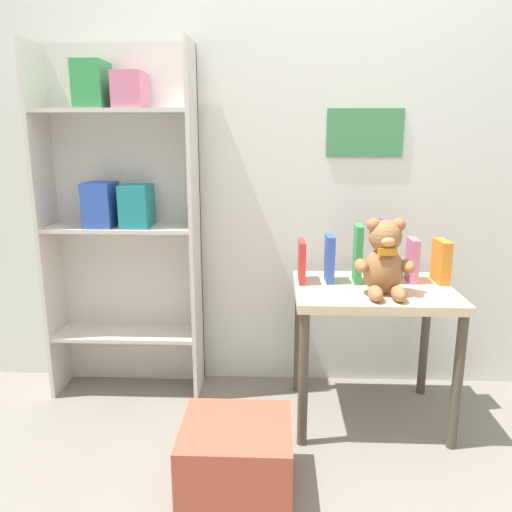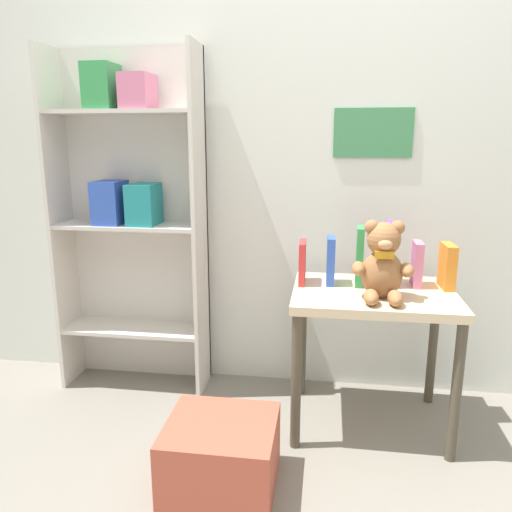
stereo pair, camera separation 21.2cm
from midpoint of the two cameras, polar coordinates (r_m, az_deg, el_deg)
name	(u,v)px [view 1 (the left image)]	position (r m, az deg, el deg)	size (l,w,h in m)	color
wall_back	(308,128)	(2.39, 3.32, 14.38)	(4.80, 0.07, 2.50)	silver
bookshelf_side	(122,207)	(2.42, -17.56, 5.38)	(0.70, 0.24, 1.61)	beige
display_table	(372,307)	(2.15, 10.43, -5.81)	(0.66, 0.50, 0.60)	beige
teddy_bear	(384,260)	(2.00, 11.56, -0.53)	(0.23, 0.21, 0.31)	#99663D
book_standing_red	(302,261)	(2.15, 2.44, -0.62)	(0.03, 0.14, 0.18)	red
book_standing_blue	(329,259)	(2.15, 5.63, -0.34)	(0.03, 0.11, 0.20)	#2D51B7
book_standing_green	(358,254)	(2.16, 8.81, 0.22)	(0.03, 0.11, 0.25)	#33934C
book_standing_purple	(385,251)	(2.20, 11.84, 0.56)	(0.03, 0.14, 0.27)	purple
book_standing_pink	(412,260)	(2.22, 14.85, -0.49)	(0.03, 0.11, 0.19)	#D17093
book_standing_orange	(441,261)	(2.24, 17.90, -0.63)	(0.04, 0.13, 0.18)	orange
storage_bin	(237,456)	(1.88, -5.72, -21.91)	(0.38, 0.35, 0.24)	#AD4C38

